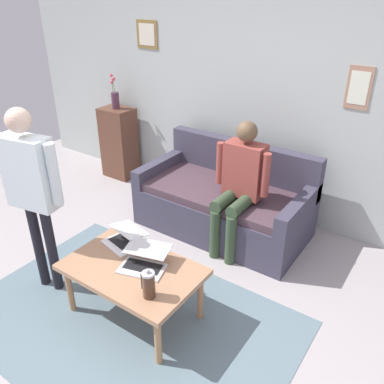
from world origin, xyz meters
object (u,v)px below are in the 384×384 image
at_px(couch, 225,202).
at_px(laptop_center, 124,239).
at_px(flower_vase, 115,98).
at_px(laptop_left, 144,261).
at_px(coffee_table, 132,273).
at_px(french_press, 149,284).
at_px(person_seated, 240,181).
at_px(person_standing, 31,181).
at_px(side_shelf, 119,143).

relative_size(couch, laptop_center, 4.80).
bearing_deg(flower_vase, couch, 169.56).
bearing_deg(laptop_left, coffee_table, 44.68).
bearing_deg(laptop_left, laptop_center, -21.78).
xyz_separation_m(french_press, person_seated, (0.11, -1.45, 0.16)).
relative_size(coffee_table, person_standing, 0.65).
bearing_deg(coffee_table, couch, -87.29).
xyz_separation_m(french_press, side_shelf, (2.22, -2.02, -0.10)).
relative_size(side_shelf, person_seated, 0.73).
height_order(laptop_left, person_standing, person_standing).
bearing_deg(flower_vase, person_seated, 165.03).
height_order(side_shelf, person_standing, person_standing).
distance_m(french_press, side_shelf, 3.00).
bearing_deg(coffee_table, laptop_center, -36.94).
distance_m(coffee_table, laptop_left, 0.13).
height_order(couch, french_press, couch).
distance_m(laptop_left, flower_vase, 2.73).
bearing_deg(person_standing, french_press, -179.96).
xyz_separation_m(side_shelf, person_seated, (-2.12, 0.57, 0.26)).
distance_m(laptop_center, person_seated, 1.20).
distance_m(couch, side_shelf, 1.88).
height_order(laptop_left, laptop_center, laptop_center).
bearing_deg(laptop_center, side_shelf, -45.05).
bearing_deg(flower_vase, laptop_center, 134.98).
xyz_separation_m(side_shelf, person_standing, (-1.08, 2.02, 0.55)).
relative_size(coffee_table, person_seated, 0.81).
bearing_deg(side_shelf, coffee_table, 135.94).
bearing_deg(laptop_center, flower_vase, -45.02).
bearing_deg(person_standing, laptop_center, -147.70).
bearing_deg(coffee_table, side_shelf, -44.06).
bearing_deg(side_shelf, person_seated, 164.98).
height_order(couch, person_standing, person_standing).
bearing_deg(side_shelf, laptop_left, 137.95).
height_order(laptop_center, person_seated, person_seated).
distance_m(laptop_center, flower_vase, 2.40).
relative_size(couch, person_seated, 1.36).
bearing_deg(laptop_center, laptop_left, 158.22).
bearing_deg(person_seated, side_shelf, -15.02).
relative_size(flower_vase, person_standing, 0.27).
distance_m(side_shelf, person_seated, 2.21).
bearing_deg(laptop_center, french_press, 147.77).
xyz_separation_m(laptop_center, french_press, (-0.57, 0.36, 0.06)).
distance_m(laptop_left, person_standing, 1.06).
height_order(laptop_center, side_shelf, side_shelf).
bearing_deg(laptop_left, flower_vase, -42.01).
bearing_deg(french_press, laptop_center, -32.23).
height_order(laptop_left, french_press, french_press).
bearing_deg(person_seated, coffee_table, 81.03).
bearing_deg(laptop_left, side_shelf, -42.05).
relative_size(person_standing, person_seated, 1.24).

